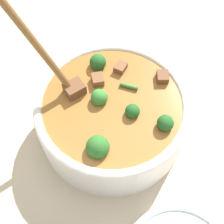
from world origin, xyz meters
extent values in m
plane|color=#C6B293|center=(0.00, 0.00, 0.00)|extent=(4.00, 4.00, 0.00)
cylinder|color=white|center=(0.00, 0.00, 0.05)|extent=(0.28, 0.28, 0.09)
torus|color=white|center=(0.00, 0.00, 0.09)|extent=(0.28, 0.28, 0.02)
cylinder|color=#9E662D|center=(0.00, 0.00, 0.07)|extent=(0.25, 0.25, 0.05)
sphere|color=#387F33|center=(0.01, -0.02, 0.11)|extent=(0.03, 0.03, 0.03)
cylinder|color=#6B9956|center=(0.01, -0.02, 0.08)|extent=(0.01, 0.01, 0.01)
sphere|color=#235B23|center=(-0.03, -0.08, 0.11)|extent=(0.03, 0.03, 0.03)
cylinder|color=#6B9956|center=(-0.03, -0.08, 0.08)|extent=(0.01, 0.01, 0.01)
sphere|color=#2D6B28|center=(0.07, 0.05, 0.11)|extent=(0.04, 0.04, 0.04)
cylinder|color=#6B9956|center=(0.07, 0.05, 0.08)|extent=(0.01, 0.01, 0.02)
sphere|color=#235B23|center=(-0.04, 0.09, 0.11)|extent=(0.03, 0.03, 0.03)
cylinder|color=#6B9956|center=(-0.04, 0.09, 0.09)|extent=(0.01, 0.01, 0.01)
sphere|color=#235B23|center=(-0.01, 0.04, 0.10)|extent=(0.03, 0.03, 0.03)
cylinder|color=#6B9956|center=(-0.01, 0.04, 0.09)|extent=(0.01, 0.01, 0.01)
cube|color=brown|center=(-0.01, -0.05, 0.10)|extent=(0.03, 0.03, 0.02)
cube|color=brown|center=(0.04, -0.06, 0.10)|extent=(0.04, 0.03, 0.03)
cube|color=brown|center=(-0.10, 0.02, 0.10)|extent=(0.03, 0.03, 0.02)
cube|color=brown|center=(-0.06, -0.05, 0.10)|extent=(0.03, 0.03, 0.02)
cylinder|color=#3D7533|center=(-0.04, -0.01, 0.10)|extent=(0.02, 0.03, 0.01)
ellipsoid|color=brown|center=(0.04, -0.06, 0.09)|extent=(0.04, 0.03, 0.01)
cylinder|color=brown|center=(0.06, -0.10, 0.19)|extent=(0.07, 0.09, 0.20)
camera|label=1|loc=(0.19, 0.23, 0.56)|focal=50.00mm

